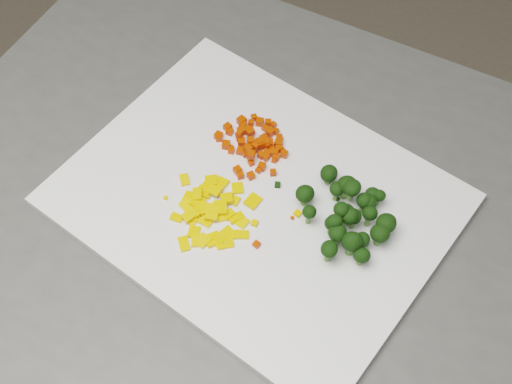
% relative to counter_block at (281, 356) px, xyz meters
% --- Properties ---
extents(counter_block, '(1.10, 0.91, 0.90)m').
position_rel_counter_block_xyz_m(counter_block, '(0.00, 0.00, 0.00)').
color(counter_block, '#4D4E4B').
rests_on(counter_block, ground).
extents(cutting_board, '(0.54, 0.50, 0.01)m').
position_rel_counter_block_xyz_m(cutting_board, '(-0.05, 0.02, 0.46)').
color(cutting_board, white).
rests_on(cutting_board, counter_block).
extents(carrot_pile, '(0.10, 0.10, 0.03)m').
position_rel_counter_block_xyz_m(carrot_pile, '(-0.07, 0.08, 0.48)').
color(carrot_pile, red).
rests_on(carrot_pile, cutting_board).
extents(pepper_pile, '(0.11, 0.11, 0.02)m').
position_rel_counter_block_xyz_m(pepper_pile, '(-0.10, -0.01, 0.47)').
color(pepper_pile, '#FFB60D').
rests_on(pepper_pile, cutting_board).
extents(broccoli_pile, '(0.12, 0.12, 0.05)m').
position_rel_counter_block_xyz_m(broccoli_pile, '(0.06, 0.00, 0.49)').
color(broccoli_pile, black).
rests_on(broccoli_pile, cutting_board).
extents(carrot_cube_0, '(0.01, 0.01, 0.01)m').
position_rel_counter_block_xyz_m(carrot_cube_0, '(-0.05, 0.08, 0.46)').
color(carrot_cube_0, red).
rests_on(carrot_cube_0, carrot_pile).
extents(carrot_cube_1, '(0.01, 0.01, 0.01)m').
position_rel_counter_block_xyz_m(carrot_cube_1, '(-0.08, 0.11, 0.47)').
color(carrot_cube_1, red).
rests_on(carrot_cube_1, carrot_pile).
extents(carrot_cube_2, '(0.01, 0.01, 0.01)m').
position_rel_counter_block_xyz_m(carrot_cube_2, '(-0.03, 0.07, 0.47)').
color(carrot_cube_2, red).
rests_on(carrot_cube_2, carrot_pile).
extents(carrot_cube_3, '(0.01, 0.01, 0.01)m').
position_rel_counter_block_xyz_m(carrot_cube_3, '(-0.07, 0.08, 0.47)').
color(carrot_cube_3, red).
rests_on(carrot_cube_3, carrot_pile).
extents(carrot_cube_4, '(0.01, 0.01, 0.01)m').
position_rel_counter_block_xyz_m(carrot_cube_4, '(-0.05, 0.09, 0.47)').
color(carrot_cube_4, red).
rests_on(carrot_cube_4, carrot_pile).
extents(carrot_cube_5, '(0.01, 0.01, 0.01)m').
position_rel_counter_block_xyz_m(carrot_cube_5, '(-0.02, 0.08, 0.47)').
color(carrot_cube_5, red).
rests_on(carrot_cube_5, carrot_pile).
extents(carrot_cube_6, '(0.01, 0.01, 0.01)m').
position_rel_counter_block_xyz_m(carrot_cube_6, '(-0.07, 0.07, 0.47)').
color(carrot_cube_6, red).
rests_on(carrot_cube_6, carrot_pile).
extents(carrot_cube_7, '(0.01, 0.01, 0.01)m').
position_rel_counter_block_xyz_m(carrot_cube_7, '(-0.03, 0.10, 0.47)').
color(carrot_cube_7, red).
rests_on(carrot_cube_7, carrot_pile).
extents(carrot_cube_8, '(0.01, 0.01, 0.01)m').
position_rel_counter_block_xyz_m(carrot_cube_8, '(-0.10, 0.08, 0.47)').
color(carrot_cube_8, red).
rests_on(carrot_cube_8, carrot_pile).
extents(carrot_cube_9, '(0.01, 0.01, 0.01)m').
position_rel_counter_block_xyz_m(carrot_cube_9, '(-0.08, 0.12, 0.47)').
color(carrot_cube_9, red).
rests_on(carrot_cube_9, carrot_pile).
extents(carrot_cube_10, '(0.01, 0.01, 0.01)m').
position_rel_counter_block_xyz_m(carrot_cube_10, '(-0.06, 0.08, 0.46)').
color(carrot_cube_10, red).
rests_on(carrot_cube_10, carrot_pile).
extents(carrot_cube_11, '(0.01, 0.01, 0.01)m').
position_rel_counter_block_xyz_m(carrot_cube_11, '(-0.03, 0.09, 0.47)').
color(carrot_cube_11, red).
rests_on(carrot_cube_11, carrot_pile).
extents(carrot_cube_12, '(0.01, 0.01, 0.01)m').
position_rel_counter_block_xyz_m(carrot_cube_12, '(-0.05, 0.08, 0.46)').
color(carrot_cube_12, red).
rests_on(carrot_cube_12, carrot_pile).
extents(carrot_cube_13, '(0.01, 0.01, 0.01)m').
position_rel_counter_block_xyz_m(carrot_cube_13, '(-0.09, 0.12, 0.47)').
color(carrot_cube_13, red).
rests_on(carrot_cube_13, carrot_pile).
extents(carrot_cube_14, '(0.01, 0.01, 0.01)m').
position_rel_counter_block_xyz_m(carrot_cube_14, '(-0.10, 0.10, 0.47)').
color(carrot_cube_14, red).
rests_on(carrot_cube_14, carrot_pile).
extents(carrot_cube_15, '(0.01, 0.01, 0.01)m').
position_rel_counter_block_xyz_m(carrot_cube_15, '(-0.05, 0.05, 0.46)').
color(carrot_cube_15, red).
rests_on(carrot_cube_15, carrot_pile).
extents(carrot_cube_16, '(0.01, 0.01, 0.01)m').
position_rel_counter_block_xyz_m(carrot_cube_16, '(-0.05, 0.06, 0.47)').
color(carrot_cube_16, red).
rests_on(carrot_cube_16, carrot_pile).
extents(carrot_cube_17, '(0.01, 0.01, 0.01)m').
position_rel_counter_block_xyz_m(carrot_cube_17, '(-0.08, 0.11, 0.47)').
color(carrot_cube_17, red).
rests_on(carrot_cube_17, carrot_pile).
extents(carrot_cube_18, '(0.01, 0.01, 0.01)m').
position_rel_counter_block_xyz_m(carrot_cube_18, '(-0.08, 0.09, 0.47)').
color(carrot_cube_18, red).
rests_on(carrot_cube_18, carrot_pile).
extents(carrot_cube_19, '(0.01, 0.01, 0.01)m').
position_rel_counter_block_xyz_m(carrot_cube_19, '(-0.10, 0.11, 0.47)').
color(carrot_cube_19, red).
rests_on(carrot_cube_19, carrot_pile).
extents(carrot_cube_20, '(0.01, 0.01, 0.01)m').
position_rel_counter_block_xyz_m(carrot_cube_20, '(-0.05, 0.11, 0.47)').
color(carrot_cube_20, red).
rests_on(carrot_cube_20, carrot_pile).
extents(carrot_cube_21, '(0.01, 0.01, 0.01)m').
position_rel_counter_block_xyz_m(carrot_cube_21, '(-0.11, 0.09, 0.47)').
color(carrot_cube_21, red).
rests_on(carrot_cube_21, carrot_pile).
extents(carrot_cube_22, '(0.01, 0.01, 0.01)m').
position_rel_counter_block_xyz_m(carrot_cube_22, '(-0.06, 0.08, 0.47)').
color(carrot_cube_22, red).
rests_on(carrot_cube_22, carrot_pile).
extents(carrot_cube_23, '(0.01, 0.01, 0.01)m').
position_rel_counter_block_xyz_m(carrot_cube_23, '(-0.06, 0.13, 0.47)').
color(carrot_cube_23, red).
rests_on(carrot_cube_23, carrot_pile).
extents(carrot_cube_24, '(0.01, 0.01, 0.01)m').
position_rel_counter_block_xyz_m(carrot_cube_24, '(-0.07, 0.04, 0.47)').
color(carrot_cube_24, red).
rests_on(carrot_cube_24, carrot_pile).
extents(carrot_cube_25, '(0.01, 0.01, 0.01)m').
position_rel_counter_block_xyz_m(carrot_cube_25, '(-0.08, 0.10, 0.47)').
color(carrot_cube_25, red).
rests_on(carrot_cube_25, carrot_pile).
extents(carrot_cube_26, '(0.01, 0.01, 0.01)m').
position_rel_counter_block_xyz_m(carrot_cube_26, '(-0.11, 0.09, 0.47)').
color(carrot_cube_26, red).
rests_on(carrot_cube_26, carrot_pile).
extents(carrot_cube_27, '(0.01, 0.01, 0.01)m').
position_rel_counter_block_xyz_m(carrot_cube_27, '(-0.05, 0.07, 0.47)').
color(carrot_cube_27, red).
rests_on(carrot_cube_27, carrot_pile).
extents(carrot_cube_28, '(0.01, 0.01, 0.01)m').
position_rel_counter_block_xyz_m(carrot_cube_28, '(-0.05, 0.09, 0.47)').
color(carrot_cube_28, red).
rests_on(carrot_cube_28, carrot_pile).
extents(carrot_cube_29, '(0.01, 0.01, 0.01)m').
position_rel_counter_block_xyz_m(carrot_cube_29, '(-0.06, 0.09, 0.47)').
color(carrot_cube_29, red).
rests_on(carrot_cube_29, carrot_pile).
extents(carrot_cube_30, '(0.01, 0.01, 0.01)m').
position_rel_counter_block_xyz_m(carrot_cube_30, '(-0.08, 0.10, 0.47)').
color(carrot_cube_30, red).
rests_on(carrot_cube_30, carrot_pile).
extents(carrot_cube_31, '(0.01, 0.01, 0.01)m').
position_rel_counter_block_xyz_m(carrot_cube_31, '(-0.06, 0.04, 0.47)').
color(carrot_cube_31, red).
rests_on(carrot_cube_31, carrot_pile).
extents(carrot_cube_32, '(0.01, 0.01, 0.01)m').
position_rel_counter_block_xyz_m(carrot_cube_32, '(-0.05, 0.07, 0.47)').
color(carrot_cube_32, red).
rests_on(carrot_cube_32, carrot_pile).
extents(carrot_cube_33, '(0.01, 0.01, 0.01)m').
position_rel_counter_block_xyz_m(carrot_cube_33, '(-0.05, 0.09, 0.47)').
color(carrot_cube_33, red).
rests_on(carrot_cube_33, carrot_pile).
extents(carrot_cube_34, '(0.01, 0.01, 0.01)m').
position_rel_counter_block_xyz_m(carrot_cube_34, '(-0.05, 0.12, 0.47)').
color(carrot_cube_34, red).
rests_on(carrot_cube_34, carrot_pile).
extents(carrot_cube_35, '(0.01, 0.01, 0.01)m').
position_rel_counter_block_xyz_m(carrot_cube_35, '(-0.07, 0.07, 0.47)').
color(carrot_cube_35, red).
rests_on(carrot_cube_35, carrot_pile).
extents(carrot_cube_36, '(0.01, 0.01, 0.01)m').
position_rel_counter_block_xyz_m(carrot_cube_36, '(-0.10, 0.11, 0.47)').
color(carrot_cube_36, red).
rests_on(carrot_cube_36, carrot_pile).
extents(carrot_cube_37, '(0.01, 0.01, 0.01)m').
position_rel_counter_block_xyz_m(carrot_cube_37, '(-0.03, 0.08, 0.46)').
color(carrot_cube_37, red).
rests_on(carrot_cube_37, carrot_pile).
extents(carrot_cube_38, '(0.01, 0.01, 0.01)m').
position_rel_counter_block_xyz_m(carrot_cube_38, '(-0.08, 0.05, 0.47)').
color(carrot_cube_38, red).
rests_on(carrot_cube_38, carrot_pile).
extents(carrot_cube_39, '(0.01, 0.01, 0.01)m').
position_rel_counter_block_xyz_m(carrot_cube_39, '(-0.05, 0.13, 0.46)').
color(carrot_cube_39, red).
rests_on(carrot_cube_39, carrot_pile).
extents(carrot_cube_40, '(0.01, 0.01, 0.01)m').
position_rel_counter_block_xyz_m(carrot_cube_40, '(-0.07, 0.08, 0.47)').
color(carrot_cube_40, red).
rests_on(carrot_cube_40, carrot_pile).
extents(carrot_cube_41, '(0.01, 0.01, 0.01)m').
position_rel_counter_block_xyz_m(carrot_cube_41, '(-0.03, 0.11, 0.47)').
color(carrot_cube_41, red).
rests_on(carrot_cube_41, carrot_pile).
extents(carrot_cube_42, '(0.01, 0.01, 0.01)m').
position_rel_counter_block_xyz_m(carrot_cube_42, '(-0.04, 0.09, 0.47)').
color(carrot_cube_42, red).
rests_on(carrot_cube_42, carrot_pile).
extents(carrot_cube_43, '(0.01, 0.01, 0.01)m').
position_rel_counter_block_xyz_m(carrot_cube_43, '(-0.05, 0.10, 0.47)').
color(carrot_cube_43, red).
rests_on(carrot_cube_43, carrot_pile).
extents(carrot_cube_44, '(0.01, 0.01, 0.01)m').
position_rel_counter_block_xyz_m(carrot_cube_44, '(-0.08, 0.11, 0.47)').
color(carrot_cube_44, red).
rests_on(carrot_cube_44, carrot_pile).
extents(carrot_cube_45, '(0.01, 0.01, 0.01)m').
position_rel_counter_block_xyz_m(carrot_cube_45, '(-0.03, 0.05, 0.47)').
color(carrot_cube_45, red).
rests_on(carrot_cube_45, carrot_pile).
extents(carrot_cube_46, '(0.01, 0.01, 0.01)m').
position_rel_counter_block_xyz_m(carrot_cube_46, '(-0.04, 0.08, 0.47)').
color(carrot_cube_46, red).
rests_on(carrot_cube_46, carrot_pile).
extents(carrot_cube_47, '(0.01, 0.01, 0.01)m').
position_rel_counter_block_xyz_m(carrot_cube_47, '(-0.07, 0.09, 0.47)').
color(carrot_cube_47, red).
rests_on(carrot_cube_47, carrot_pile).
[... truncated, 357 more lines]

